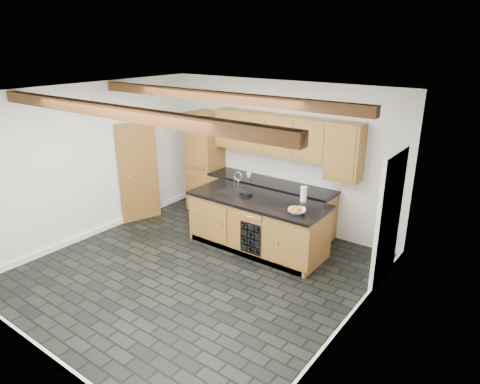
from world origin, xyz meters
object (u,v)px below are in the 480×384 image
at_px(island, 257,224).
at_px(paper_towel, 304,194).
at_px(kitchen_scale, 246,194).
at_px(fruit_bowl, 297,211).

distance_m(island, paper_towel, 0.98).
relative_size(kitchen_scale, paper_towel, 0.86).
height_order(kitchen_scale, paper_towel, paper_towel).
bearing_deg(fruit_bowl, island, 169.45).
height_order(island, kitchen_scale, kitchen_scale).
distance_m(fruit_bowl, paper_towel, 0.55).
relative_size(island, paper_towel, 9.54).
distance_m(kitchen_scale, paper_towel, 1.01).
xyz_separation_m(kitchen_scale, paper_towel, (0.95, 0.34, 0.10)).
xyz_separation_m(island, kitchen_scale, (-0.26, 0.01, 0.50)).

